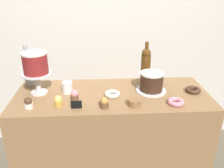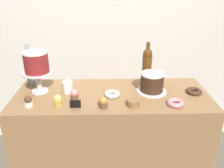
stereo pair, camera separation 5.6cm
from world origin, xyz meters
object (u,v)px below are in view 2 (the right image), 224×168
(white_layer_cake, at_px, (36,62))
(coffee_cup_ceramic, at_px, (68,87))
(cupcake_strawberry, at_px, (74,95))
(cupcake_caramel, at_px, (103,103))
(wine_bottle_clear, at_px, (30,67))
(chocolate_round_cake, at_px, (152,82))
(wine_bottle_amber, at_px, (147,65))
(donut_chocolate, at_px, (194,91))
(cupcake_lemon, at_px, (58,100))
(cake_stand_pedestal, at_px, (38,79))
(cookie_stack, at_px, (133,103))
(price_sign_chalkboard, at_px, (75,104))
(cupcake_chocolate, at_px, (28,102))
(donut_sugar, at_px, (112,94))
(donut_pink, at_px, (175,103))

(white_layer_cake, xyz_separation_m, coffee_cup_ceramic, (0.21, -0.01, -0.19))
(cupcake_strawberry, bearing_deg, cupcake_caramel, -30.93)
(wine_bottle_clear, distance_m, coffee_cup_ceramic, 0.36)
(chocolate_round_cake, height_order, wine_bottle_clear, wine_bottle_clear)
(wine_bottle_amber, relative_size, donut_chocolate, 2.91)
(cupcake_lemon, relative_size, cupcake_caramel, 1.00)
(cake_stand_pedestal, height_order, chocolate_round_cake, cake_stand_pedestal)
(cupcake_caramel, relative_size, coffee_cup_ceramic, 0.87)
(wine_bottle_amber, distance_m, cookie_stack, 0.45)
(price_sign_chalkboard, bearing_deg, cupcake_caramel, -0.42)
(price_sign_chalkboard, bearing_deg, wine_bottle_amber, 38.55)
(chocolate_round_cake, bearing_deg, cookie_stack, -126.86)
(cupcake_lemon, bearing_deg, white_layer_cake, 130.09)
(cupcake_lemon, bearing_deg, wine_bottle_amber, 30.55)
(cupcake_caramel, bearing_deg, price_sign_chalkboard, 179.58)
(cupcake_lemon, height_order, cupcake_strawberry, same)
(cupcake_caramel, bearing_deg, cupcake_lemon, 172.59)
(cupcake_strawberry, bearing_deg, price_sign_chalkboard, -79.99)
(cupcake_chocolate, relative_size, cookie_stack, 0.88)
(cupcake_strawberry, bearing_deg, wine_bottle_clear, 143.65)
(price_sign_chalkboard, bearing_deg, cupcake_lemon, 162.56)
(wine_bottle_amber, distance_m, price_sign_chalkboard, 0.68)
(chocolate_round_cake, height_order, price_sign_chalkboard, chocolate_round_cake)
(cupcake_chocolate, relative_size, donut_chocolate, 0.66)
(white_layer_cake, relative_size, cookie_stack, 2.08)
(cupcake_chocolate, bearing_deg, coffee_cup_ceramic, 42.98)
(cupcake_chocolate, bearing_deg, cupcake_lemon, 4.22)
(cupcake_chocolate, height_order, cookie_stack, cupcake_chocolate)
(cake_stand_pedestal, relative_size, cupcake_caramel, 2.93)
(chocolate_round_cake, height_order, cupcake_strawberry, chocolate_round_cake)
(coffee_cup_ceramic, bearing_deg, wine_bottle_amber, 16.80)
(white_layer_cake, xyz_separation_m, cupcake_chocolate, (-0.02, -0.22, -0.20))
(cupcake_lemon, bearing_deg, cupcake_strawberry, 39.39)
(white_layer_cake, distance_m, price_sign_chalkboard, 0.43)
(donut_chocolate, height_order, cookie_stack, cookie_stack)
(donut_sugar, relative_size, cookie_stack, 1.33)
(wine_bottle_amber, xyz_separation_m, cupcake_strawberry, (-0.55, -0.30, -0.11))
(white_layer_cake, relative_size, donut_chocolate, 1.56)
(white_layer_cake, bearing_deg, cupcake_chocolate, -94.96)
(white_layer_cake, distance_m, donut_chocolate, 1.16)
(wine_bottle_clear, bearing_deg, cupcake_caramel, -34.52)
(cupcake_lemon, xyz_separation_m, cupcake_chocolate, (-0.19, -0.01, 0.00))
(white_layer_cake, relative_size, cupcake_lemon, 2.35)
(wine_bottle_clear, relative_size, donut_chocolate, 2.91)
(cake_stand_pedestal, distance_m, wine_bottle_amber, 0.84)
(white_layer_cake, distance_m, donut_pink, 1.00)
(white_layer_cake, xyz_separation_m, price_sign_chalkboard, (0.29, -0.24, -0.21))
(cake_stand_pedestal, xyz_separation_m, wine_bottle_amber, (0.82, 0.18, 0.04))
(chocolate_round_cake, xyz_separation_m, cupcake_chocolate, (-0.85, -0.20, -0.04))
(wine_bottle_amber, height_order, cupcake_strawberry, wine_bottle_amber)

